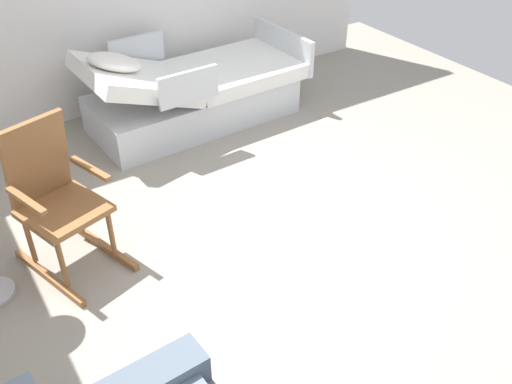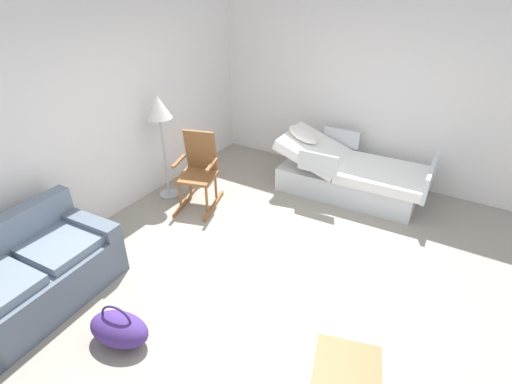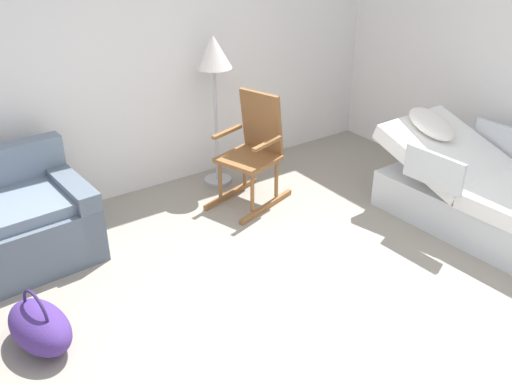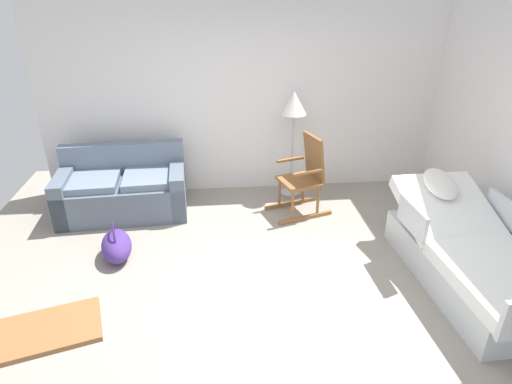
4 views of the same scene
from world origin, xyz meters
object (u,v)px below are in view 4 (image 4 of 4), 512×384
object	(u,v)px
hospital_bed	(469,259)
floor_lamp	(294,110)
duffel_bag	(117,246)
couch	(124,190)
rocking_chair	(305,177)
overbed_table	(28,372)

from	to	relation	value
hospital_bed	floor_lamp	world-z (taller)	floor_lamp
floor_lamp	duffel_bag	world-z (taller)	floor_lamp
couch	rocking_chair	bearing A→B (deg)	-5.43
hospital_bed	floor_lamp	distance (m)	2.78
hospital_bed	duffel_bag	xyz separation A→B (m)	(-3.59, 0.81, -0.14)
floor_lamp	duffel_bag	bearing A→B (deg)	-147.39
hospital_bed	floor_lamp	size ratio (longest dim) A/B	1.45
rocking_chair	duffel_bag	distance (m)	2.44
rocking_chair	duffel_bag	bearing A→B (deg)	-159.03
rocking_chair	overbed_table	xyz separation A→B (m)	(-2.37, -2.89, 0.03)
hospital_bed	overbed_table	distance (m)	3.90
overbed_table	duffel_bag	distance (m)	2.06
hospital_bed	rocking_chair	world-z (taller)	rocking_chair
rocking_chair	overbed_table	world-z (taller)	rocking_chair
couch	floor_lamp	size ratio (longest dim) A/B	1.11
hospital_bed	couch	distance (m)	4.14
hospital_bed	floor_lamp	bearing A→B (deg)	122.58
floor_lamp	overbed_table	xyz separation A→B (m)	(-2.29, -3.42, -0.70)
hospital_bed	couch	world-z (taller)	hospital_bed
floor_lamp	overbed_table	distance (m)	4.17
duffel_bag	overbed_table	bearing A→B (deg)	-93.15
hospital_bed	couch	bearing A→B (deg)	152.74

